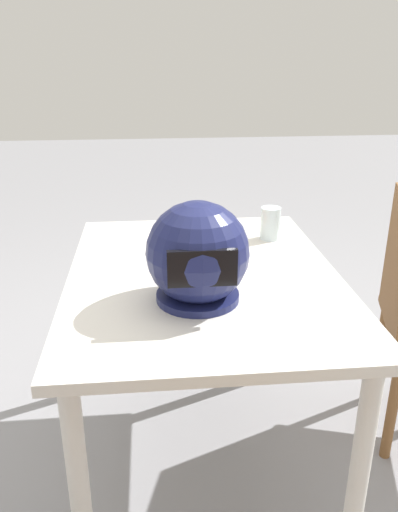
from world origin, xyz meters
name	(u,v)px	position (x,y,z in m)	size (l,w,h in m)	color
ground_plane	(203,457)	(0.00, 0.00, 0.00)	(14.00, 14.00, 0.00)	gray
dining_table	(203,299)	(0.00, 0.00, 0.62)	(0.81, 1.05, 0.71)	beige
pizza_plate	(195,250)	(0.01, -0.17, 0.72)	(0.30, 0.30, 0.01)	white
pizza	(195,245)	(0.01, -0.17, 0.74)	(0.26, 0.26, 0.06)	tan
motorcycle_helmet	(198,255)	(0.03, 0.18, 0.84)	(0.27, 0.27, 0.27)	#191E4C
drinking_glass	(270,223)	(-0.27, -0.28, 0.77)	(0.07, 0.07, 0.11)	silver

